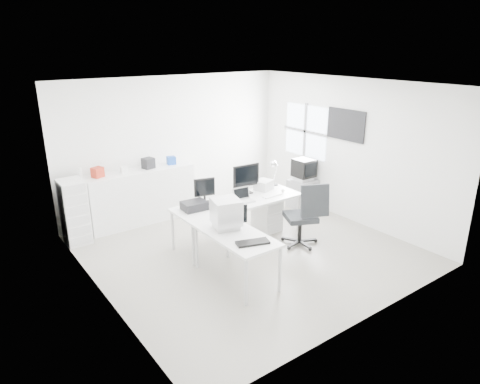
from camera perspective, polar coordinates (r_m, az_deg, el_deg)
floor at (r=7.51m, az=0.91°, el=-7.63°), size 5.00×5.00×0.01m
ceiling at (r=6.73m, az=1.04°, el=14.17°), size 5.00×5.00×0.01m
back_wall at (r=9.05m, az=-8.68°, el=6.27°), size 5.00×0.02×2.80m
left_wall at (r=5.91m, az=-18.78°, el=-1.56°), size 0.02×5.00×2.80m
right_wall at (r=8.68m, az=14.31°, el=5.35°), size 0.02×5.00×2.80m
window at (r=9.41m, az=8.71°, el=8.02°), size 0.02×1.20×1.10m
wall_picture at (r=8.62m, az=13.94°, el=8.69°), size 0.04×0.90×0.60m
main_desk at (r=7.72m, az=-0.17°, el=-3.79°), size 2.40×0.80×0.75m
side_desk at (r=6.46m, az=-0.54°, el=-8.61°), size 0.70×1.40×0.75m
drawer_pedestal at (r=8.18m, az=3.60°, el=-3.03°), size 0.40×0.50×0.60m
inkjet_printer at (r=7.20m, az=-6.12°, el=-1.81°), size 0.42×0.33×0.14m
lcd_monitor_small at (r=7.41m, az=-4.75°, el=0.17°), size 0.41×0.29×0.46m
lcd_monitor_large at (r=7.88m, az=0.82°, el=1.77°), size 0.55×0.26×0.56m
laptop at (r=7.50m, az=0.59°, el=-0.59°), size 0.34×0.35×0.20m
white_keyboard at (r=7.84m, az=4.32°, el=-0.45°), size 0.42×0.15×0.02m
white_mouse at (r=8.06m, az=5.72°, el=0.22°), size 0.06×0.06×0.06m
laser_printer at (r=8.15m, az=3.19°, el=0.94°), size 0.39×0.36×0.18m
desk_lamp at (r=8.37m, az=4.72°, el=2.62°), size 0.22×0.22×0.52m
crt_monitor at (r=6.40m, az=-1.86°, el=-3.10°), size 0.45×0.45×0.43m
black_keyboard at (r=6.00m, az=1.70°, el=-6.75°), size 0.50×0.32×0.03m
office_chair at (r=7.53m, az=8.09°, el=-2.91°), size 0.89×0.89×1.16m
tv_cabinet at (r=9.39m, az=8.35°, el=-0.18°), size 0.56×0.46×0.62m
crt_tv at (r=9.22m, az=8.51°, el=2.94°), size 0.50×0.48×0.45m
sideboard at (r=8.68m, az=-13.04°, el=-0.52°), size 2.14×0.54×1.07m
clutter_box_a at (r=8.23m, az=-18.46°, el=2.50°), size 0.23×0.22×0.19m
clutter_box_b at (r=8.39m, az=-15.21°, el=2.90°), size 0.12×0.10×0.12m
clutter_box_c at (r=8.56m, az=-12.14°, el=3.77°), size 0.24×0.23×0.21m
clutter_box_d at (r=8.78m, az=-9.16°, el=4.18°), size 0.18×0.17×0.16m
clutter_bottle at (r=8.19m, az=-20.54°, el=2.30°), size 0.07×0.07×0.22m
filing_cabinet at (r=8.09m, az=-21.22°, el=-2.47°), size 0.41×0.49×1.17m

